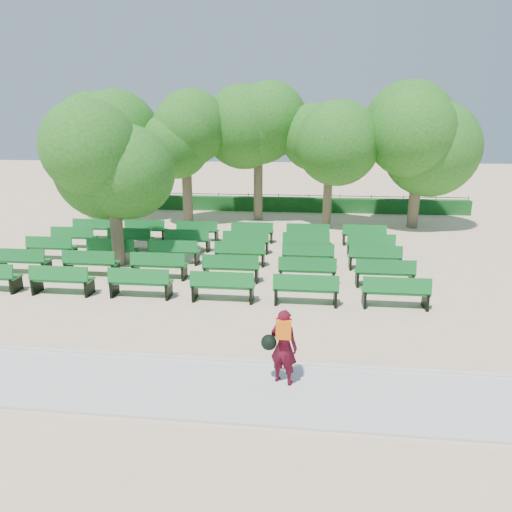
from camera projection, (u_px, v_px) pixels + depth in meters
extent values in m
plane|color=beige|center=(225.00, 277.00, 16.56)|extent=(120.00, 120.00, 0.00)
cube|color=beige|center=(162.00, 386.00, 9.46)|extent=(30.00, 2.20, 0.06)
cube|color=silver|center=(178.00, 358.00, 10.56)|extent=(30.00, 0.12, 0.10)
cube|color=#144D1A|center=(263.00, 204.00, 29.84)|extent=(26.00, 0.70, 0.90)
cube|color=#126B27|center=(208.00, 252.00, 17.99)|extent=(1.98, 0.57, 0.07)
cube|color=#126B27|center=(206.00, 247.00, 17.70)|extent=(1.97, 0.17, 0.46)
cylinder|color=brown|center=(117.00, 230.00, 17.66)|extent=(0.49, 0.49, 2.80)
ellipsoid|color=#276B1C|center=(111.00, 163.00, 16.97)|extent=(4.28, 4.28, 3.85)
imported|color=#4A0A19|center=(284.00, 347.00, 9.34)|extent=(0.69, 0.58, 1.62)
cube|color=orange|center=(284.00, 330.00, 9.04)|extent=(0.30, 0.15, 0.38)
sphere|color=black|center=(269.00, 342.00, 9.29)|extent=(0.32, 0.32, 0.32)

